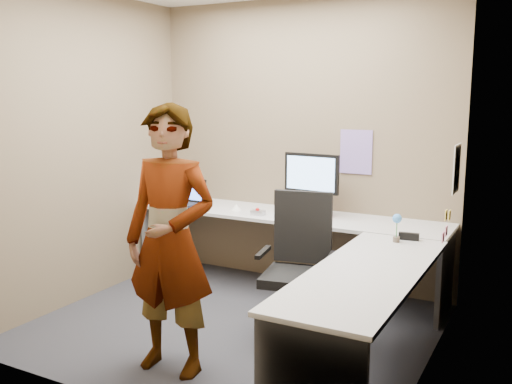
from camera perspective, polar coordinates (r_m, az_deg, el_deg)
The scene contains 20 objects.
ground at distance 4.66m, azimuth -2.34°, elevation -13.22°, with size 3.00×3.00×0.00m, color #27272C.
wall_back at distance 5.47m, azimuth 4.53°, elevation 4.84°, with size 3.00×3.00×0.00m, color brown.
wall_right at distance 3.78m, azimuth 17.51°, elevation 2.15°, with size 2.70×2.70×0.00m, color brown.
wall_left at distance 5.24m, azimuth -16.77°, elevation 4.23°, with size 2.70×2.70×0.00m, color brown.
desk at distance 4.60m, azimuth 4.79°, elevation -5.78°, with size 2.98×2.58×0.73m.
paper_ream at distance 5.15m, azimuth 5.41°, elevation -2.10°, with size 0.33×0.24×0.07m, color red.
monitor at distance 5.11m, azimuth 5.55°, elevation 1.55°, with size 0.53×0.17×0.50m.
laptop at distance 5.72m, azimuth -6.98°, elevation -0.60°, with size 0.37×0.32×0.25m.
trackball_mouse at distance 5.19m, azimuth 0.20°, elevation -2.05°, with size 0.12×0.08×0.07m.
origami at distance 5.41m, azimuth -1.99°, elevation -1.52°, with size 0.10×0.10×0.06m, color white.
stapler at distance 4.47m, azimuth 15.04°, elevation -4.31°, with size 0.15×0.04×0.06m, color black.
flower at distance 4.36m, azimuth 13.91°, elevation -3.06°, with size 0.07×0.07×0.22m.
calendar_purple at distance 5.26m, azimuth 9.97°, elevation 3.98°, with size 0.30×0.01×0.40m, color #846BB7.
calendar_white at distance 4.67m, azimuth 19.43°, elevation 2.21°, with size 0.01×0.28×0.38m, color white.
sticky_note_a at distance 4.38m, azimuth 18.48°, elevation -2.20°, with size 0.01×0.07×0.07m, color #F2E059.
sticky_note_b at distance 4.46m, azimuth 18.50°, elevation -3.71°, with size 0.01×0.07×0.07m, color pink.
sticky_note_c at distance 4.35m, azimuth 18.21°, elevation -4.31°, with size 0.01×0.07×0.07m, color pink.
sticky_note_d at distance 4.53m, azimuth 18.79°, elevation -2.21°, with size 0.01×0.07×0.07m, color #F2E059.
office_chair at distance 4.35m, azimuth 4.19°, elevation -8.75°, with size 0.60×0.57×1.07m.
person at distance 3.74m, azimuth -8.57°, elevation -4.84°, with size 0.65×0.42×1.77m, color #999399.
Camera 1 is at (2.19, -3.69, 1.83)m, focal length 40.00 mm.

